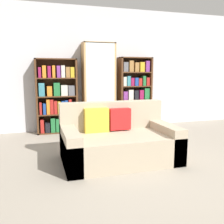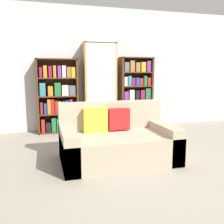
{
  "view_description": "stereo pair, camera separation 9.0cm",
  "coord_description": "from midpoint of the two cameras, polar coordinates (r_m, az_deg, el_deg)",
  "views": [
    {
      "loc": [
        -1.44,
        -2.9,
        1.28
      ],
      "look_at": [
        -0.14,
        1.44,
        0.56
      ],
      "focal_mm": 40.0,
      "sensor_mm": 36.0,
      "label": 1
    },
    {
      "loc": [
        -1.36,
        -2.93,
        1.28
      ],
      "look_at": [
        -0.14,
        1.44,
        0.56
      ],
      "focal_mm": 40.0,
      "sensor_mm": 36.0,
      "label": 2
    }
  ],
  "objects": [
    {
      "name": "ground_plane",
      "position": [
        3.48,
        9.58,
        -12.69
      ],
      "size": [
        16.0,
        16.0,
        0.0
      ],
      "primitive_type": "plane",
      "color": "gray"
    },
    {
      "name": "wall_back",
      "position": [
        5.78,
        -1.59,
        9.74
      ],
      "size": [
        6.99,
        0.06,
        2.7
      ],
      "color": "silver",
      "rests_on": "ground"
    },
    {
      "name": "couch",
      "position": [
        3.69,
        1.75,
        -6.69
      ],
      "size": [
        1.62,
        0.98,
        0.83
      ],
      "color": "tan",
      "rests_on": "ground"
    },
    {
      "name": "bookshelf_left",
      "position": [
        5.44,
        -11.83,
        3.11
      ],
      "size": [
        0.86,
        0.32,
        1.56
      ],
      "color": "#4C2D19",
      "rests_on": "ground"
    },
    {
      "name": "display_cabinet",
      "position": [
        5.54,
        -2.41,
        5.56
      ],
      "size": [
        0.7,
        0.36,
        1.91
      ],
      "color": "tan",
      "rests_on": "ground"
    },
    {
      "name": "bookshelf_right",
      "position": [
        5.82,
        5.88,
        4.19
      ],
      "size": [
        0.76,
        0.32,
        1.62
      ],
      "color": "#4C2D19",
      "rests_on": "ground"
    },
    {
      "name": "wine_bottle",
      "position": [
        5.17,
        3.02,
        -3.43
      ],
      "size": [
        0.08,
        0.08,
        0.4
      ],
      "color": "black",
      "rests_on": "ground"
    }
  ]
}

